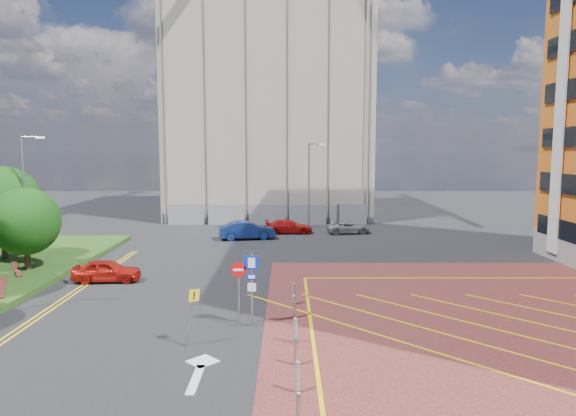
{
  "coord_description": "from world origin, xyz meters",
  "views": [
    {
      "loc": [
        2.0,
        -19.97,
        7.49
      ],
      "look_at": [
        2.02,
        2.65,
        4.85
      ],
      "focal_mm": 32.0,
      "sensor_mm": 36.0,
      "label": 1
    }
  ],
  "objects_px": {
    "tree_c": "(25,221)",
    "sign_cluster": "(247,281)",
    "warning_sign": "(191,310)",
    "tree_d": "(2,205)",
    "car_blue_back": "(247,230)",
    "car_red_back": "(289,227)",
    "lamp_left_far": "(25,194)",
    "lamp_back": "(310,182)",
    "car_red_left": "(107,271)",
    "car_silver_back": "(348,227)"
  },
  "relations": [
    {
      "from": "tree_c",
      "to": "car_red_left",
      "type": "relative_size",
      "value": 1.31
    },
    {
      "from": "warning_sign",
      "to": "car_blue_back",
      "type": "xyz_separation_m",
      "value": [
        0.29,
        23.13,
        -0.68
      ]
    },
    {
      "from": "tree_c",
      "to": "sign_cluster",
      "type": "height_order",
      "value": "tree_c"
    },
    {
      "from": "tree_d",
      "to": "lamp_back",
      "type": "xyz_separation_m",
      "value": [
        20.58,
        15.0,
        0.49
      ]
    },
    {
      "from": "car_silver_back",
      "to": "lamp_left_far",
      "type": "bearing_deg",
      "value": 111.56
    },
    {
      "from": "sign_cluster",
      "to": "car_silver_back",
      "type": "distance_m",
      "value": 24.88
    },
    {
      "from": "warning_sign",
      "to": "sign_cluster",
      "type": "bearing_deg",
      "value": 48.83
    },
    {
      "from": "lamp_back",
      "to": "warning_sign",
      "type": "distance_m",
      "value": 29.94
    },
    {
      "from": "sign_cluster",
      "to": "car_red_back",
      "type": "height_order",
      "value": "sign_cluster"
    },
    {
      "from": "tree_d",
      "to": "car_blue_back",
      "type": "bearing_deg",
      "value": 30.42
    },
    {
      "from": "lamp_back",
      "to": "sign_cluster",
      "type": "bearing_deg",
      "value": -97.97
    },
    {
      "from": "sign_cluster",
      "to": "car_blue_back",
      "type": "bearing_deg",
      "value": 94.52
    },
    {
      "from": "lamp_left_far",
      "to": "warning_sign",
      "type": "relative_size",
      "value": 3.56
    },
    {
      "from": "tree_d",
      "to": "lamp_back",
      "type": "height_order",
      "value": "lamp_back"
    },
    {
      "from": "warning_sign",
      "to": "tree_d",
      "type": "bearing_deg",
      "value": 136.21
    },
    {
      "from": "tree_c",
      "to": "car_red_left",
      "type": "height_order",
      "value": "tree_c"
    },
    {
      "from": "car_blue_back",
      "to": "car_silver_back",
      "type": "bearing_deg",
      "value": -82.27
    },
    {
      "from": "lamp_left_far",
      "to": "lamp_back",
      "type": "bearing_deg",
      "value": 40.86
    },
    {
      "from": "tree_c",
      "to": "warning_sign",
      "type": "distance_m",
      "value": 16.43
    },
    {
      "from": "tree_d",
      "to": "sign_cluster",
      "type": "distance_m",
      "value": 20.74
    },
    {
      "from": "tree_d",
      "to": "warning_sign",
      "type": "xyz_separation_m",
      "value": [
        14.85,
        -14.24,
        -2.44
      ]
    },
    {
      "from": "tree_c",
      "to": "car_blue_back",
      "type": "height_order",
      "value": "tree_c"
    },
    {
      "from": "car_blue_back",
      "to": "car_red_back",
      "type": "height_order",
      "value": "car_blue_back"
    },
    {
      "from": "lamp_back",
      "to": "sign_cluster",
      "type": "xyz_separation_m",
      "value": [
        -3.78,
        -27.02,
        -2.41
      ]
    },
    {
      "from": "sign_cluster",
      "to": "tree_c",
      "type": "bearing_deg",
      "value": 146.84
    },
    {
      "from": "lamp_left_far",
      "to": "tree_c",
      "type": "bearing_deg",
      "value": -65.29
    },
    {
      "from": "lamp_back",
      "to": "car_red_left",
      "type": "distance_m",
      "value": 23.49
    },
    {
      "from": "car_red_left",
      "to": "car_blue_back",
      "type": "relative_size",
      "value": 0.82
    },
    {
      "from": "car_red_back",
      "to": "car_silver_back",
      "type": "height_order",
      "value": "car_red_back"
    },
    {
      "from": "lamp_left_far",
      "to": "car_red_back",
      "type": "distance_m",
      "value": 21.32
    },
    {
      "from": "tree_c",
      "to": "sign_cluster",
      "type": "xyz_separation_m",
      "value": [
        13.8,
        -9.02,
        -1.24
      ]
    },
    {
      "from": "lamp_back",
      "to": "car_blue_back",
      "type": "xyz_separation_m",
      "value": [
        -5.44,
        -6.11,
        -3.61
      ]
    },
    {
      "from": "warning_sign",
      "to": "car_silver_back",
      "type": "height_order",
      "value": "warning_sign"
    },
    {
      "from": "car_blue_back",
      "to": "car_red_back",
      "type": "relative_size",
      "value": 1.1
    },
    {
      "from": "tree_c",
      "to": "tree_d",
      "type": "height_order",
      "value": "tree_d"
    },
    {
      "from": "tree_d",
      "to": "car_red_back",
      "type": "xyz_separation_m",
      "value": [
        18.61,
        11.85,
        -3.27
      ]
    },
    {
      "from": "car_silver_back",
      "to": "sign_cluster",
      "type": "bearing_deg",
      "value": 154.58
    },
    {
      "from": "tree_d",
      "to": "sign_cluster",
      "type": "height_order",
      "value": "tree_d"
    },
    {
      "from": "car_red_back",
      "to": "warning_sign",
      "type": "bearing_deg",
      "value": 169.4
    },
    {
      "from": "car_red_back",
      "to": "lamp_back",
      "type": "bearing_deg",
      "value": -34.44
    },
    {
      "from": "lamp_back",
      "to": "car_red_left",
      "type": "bearing_deg",
      "value": -121.94
    },
    {
      "from": "tree_c",
      "to": "car_red_left",
      "type": "bearing_deg",
      "value": -17.57
    },
    {
      "from": "lamp_back",
      "to": "warning_sign",
      "type": "xyz_separation_m",
      "value": [
        -5.73,
        -29.24,
        -2.93
      ]
    },
    {
      "from": "car_blue_back",
      "to": "lamp_left_far",
      "type": "bearing_deg",
      "value": 116.45
    },
    {
      "from": "warning_sign",
      "to": "car_blue_back",
      "type": "relative_size",
      "value": 0.49
    },
    {
      "from": "lamp_left_far",
      "to": "car_blue_back",
      "type": "height_order",
      "value": "lamp_left_far"
    },
    {
      "from": "tree_d",
      "to": "car_red_back",
      "type": "relative_size",
      "value": 1.46
    },
    {
      "from": "car_red_left",
      "to": "car_silver_back",
      "type": "height_order",
      "value": "car_red_left"
    },
    {
      "from": "sign_cluster",
      "to": "car_blue_back",
      "type": "height_order",
      "value": "sign_cluster"
    },
    {
      "from": "lamp_left_far",
      "to": "car_red_back",
      "type": "xyz_separation_m",
      "value": [
        16.53,
        12.85,
        -4.06
      ]
    }
  ]
}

